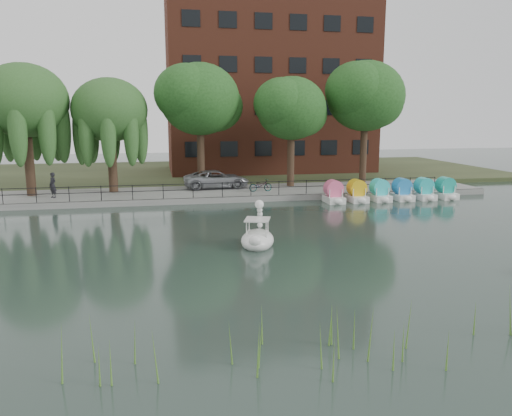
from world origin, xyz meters
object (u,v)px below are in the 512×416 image
object	(u,v)px
minivan	(217,178)
pedestrian	(53,183)
swan_boat	(258,236)
bicycle	(260,185)

from	to	relation	value
minivan	pedestrian	bearing A→B (deg)	97.38
swan_boat	pedestrian	bearing A→B (deg)	147.61
minivan	swan_boat	bearing A→B (deg)	176.10
bicycle	pedestrian	distance (m)	14.38
bicycle	pedestrian	size ratio (longest dim) A/B	0.87
bicycle	minivan	bearing A→B (deg)	47.15
pedestrian	minivan	bearing A→B (deg)	59.32
bicycle	swan_boat	world-z (taller)	swan_boat
pedestrian	swan_boat	distance (m)	17.75
minivan	pedestrian	size ratio (longest dim) A/B	2.88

